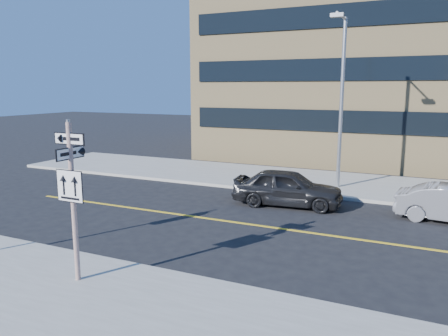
% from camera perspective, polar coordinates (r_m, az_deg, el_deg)
% --- Properties ---
extents(ground, '(120.00, 120.00, 0.00)m').
position_cam_1_polar(ground, '(13.87, -11.26, -10.70)').
color(ground, black).
rests_on(ground, ground).
extents(sign_pole, '(0.92, 0.92, 4.06)m').
position_cam_1_polar(sign_pole, '(11.32, -19.20, -3.00)').
color(sign_pole, silver).
rests_on(sign_pole, near_sidewalk).
extents(parked_car_a, '(2.32, 4.76, 1.57)m').
position_cam_1_polar(parked_car_a, '(18.73, 8.29, -2.53)').
color(parked_car_a, black).
rests_on(parked_car_a, ground).
extents(streetlight_a, '(0.55, 2.25, 8.00)m').
position_cam_1_polar(streetlight_a, '(21.46, 15.05, 9.57)').
color(streetlight_a, gray).
rests_on(streetlight_a, far_sidewalk).
extents(building_brick, '(18.00, 18.00, 18.00)m').
position_cam_1_polar(building_brick, '(36.07, 16.25, 16.49)').
color(building_brick, tan).
rests_on(building_brick, ground).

